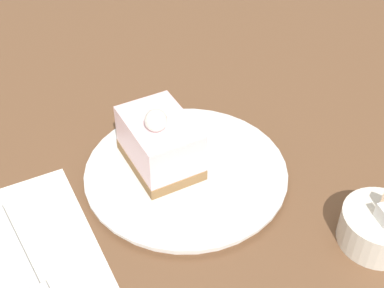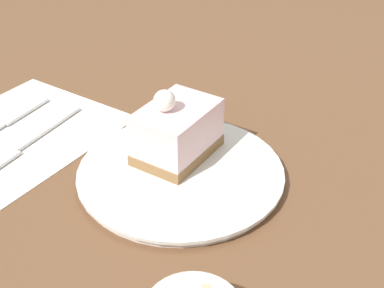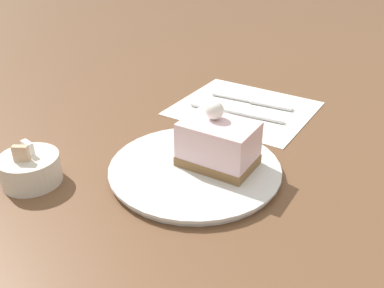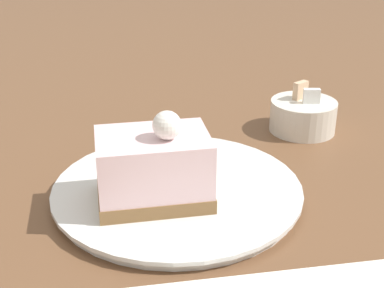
# 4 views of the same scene
# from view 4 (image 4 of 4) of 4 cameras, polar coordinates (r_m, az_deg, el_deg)

# --- Properties ---
(ground_plane) EXTENTS (4.00, 4.00, 0.00)m
(ground_plane) POSITION_cam_4_polar(r_m,az_deg,el_deg) (0.51, -0.92, -6.45)
(ground_plane) COLOR brown
(plate) EXTENTS (0.24, 0.24, 0.01)m
(plate) POSITION_cam_4_polar(r_m,az_deg,el_deg) (0.52, -1.90, -5.02)
(plate) COLOR silver
(plate) RESTS_ON ground_plane
(cake_slice) EXTENTS (0.09, 0.11, 0.09)m
(cake_slice) POSITION_cam_4_polar(r_m,az_deg,el_deg) (0.49, -4.23, -2.29)
(cake_slice) COLOR olive
(cake_slice) RESTS_ON plate
(sugar_bowl) EXTENTS (0.08, 0.08, 0.06)m
(sugar_bowl) POSITION_cam_4_polar(r_m,az_deg,el_deg) (0.68, 11.76, 3.00)
(sugar_bowl) COLOR silver
(sugar_bowl) RESTS_ON ground_plane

